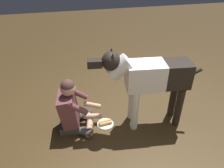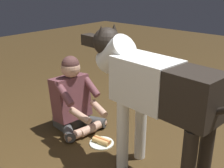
% 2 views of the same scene
% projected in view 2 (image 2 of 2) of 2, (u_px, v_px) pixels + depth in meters
% --- Properties ---
extents(person_sitting_on_floor, '(0.65, 0.58, 0.85)m').
position_uv_depth(person_sitting_on_floor, '(73.00, 100.00, 3.15)').
color(person_sitting_on_floor, '#3F403F').
rests_on(person_sitting_on_floor, ground).
extents(large_dog, '(1.59, 0.42, 1.25)m').
position_uv_depth(large_dog, '(152.00, 88.00, 2.24)').
color(large_dog, white).
rests_on(large_dog, ground).
extents(hot_dog_on_plate, '(0.25, 0.25, 0.06)m').
position_uv_depth(hot_dog_on_plate, '(102.00, 142.00, 2.94)').
color(hot_dog_on_plate, white).
rests_on(hot_dog_on_plate, ground).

